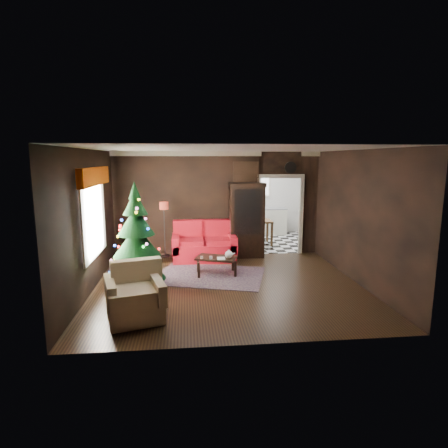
{
  "coord_description": "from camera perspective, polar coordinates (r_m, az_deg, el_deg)",
  "views": [
    {
      "loc": [
        -0.85,
        -7.31,
        2.61
      ],
      "look_at": [
        0.0,
        0.9,
        1.15
      ],
      "focal_mm": 29.62,
      "sensor_mm": 36.0,
      "label": 1
    }
  ],
  "objects": [
    {
      "name": "wall_front",
      "position": [
        5.04,
        4.01,
        -3.9
      ],
      "size": [
        5.5,
        0.0,
        5.5
      ],
      "primitive_type": "plane",
      "rotation": [
        -1.57,
        0.0,
        0.0
      ],
      "color": "black",
      "rests_on": "ground"
    },
    {
      "name": "valance",
      "position": [
        7.73,
        -19.37,
        6.95
      ],
      "size": [
        0.12,
        2.1,
        0.35
      ],
      "primitive_type": "cube",
      "color": "#A83B04",
      "rests_on": "wall_left"
    },
    {
      "name": "cup_a",
      "position": [
        8.3,
        -3.45,
        -5.15
      ],
      "size": [
        0.07,
        0.07,
        0.06
      ],
      "primitive_type": "cylinder",
      "rotation": [
        0.0,
        0.0,
        -0.06
      ],
      "color": "silver",
      "rests_on": "coffee_table"
    },
    {
      "name": "painting",
      "position": [
        9.91,
        3.42,
        7.93
      ],
      "size": [
        0.62,
        0.05,
        0.52
      ],
      "primitive_type": "cube",
      "color": "#B57E53",
      "rests_on": "wall_back"
    },
    {
      "name": "kitchen_counter",
      "position": [
        12.95,
        5.52,
        0.38
      ],
      "size": [
        1.8,
        0.6,
        0.9
      ],
      "primitive_type": "cube",
      "color": "silver",
      "rests_on": "ground"
    },
    {
      "name": "wall_clock",
      "position": [
        10.16,
        10.2,
        8.57
      ],
      "size": [
        0.32,
        0.32,
        0.06
      ],
      "primitive_type": "cylinder",
      "color": "white",
      "rests_on": "wall_back"
    },
    {
      "name": "book",
      "position": [
        8.22,
        -1.08,
        -4.62
      ],
      "size": [
        0.18,
        0.03,
        0.24
      ],
      "primitive_type": "imported",
      "rotation": [
        0.0,
        0.0,
        -0.05
      ],
      "color": "#8E6F5F",
      "rests_on": "coffee_table"
    },
    {
      "name": "kitchen_window",
      "position": [
        13.05,
        5.4,
        5.98
      ],
      "size": [
        0.7,
        0.06,
        0.7
      ],
      "primitive_type": "cube",
      "color": "white",
      "rests_on": "ground"
    },
    {
      "name": "left_window",
      "position": [
        7.83,
        -19.59,
        0.92
      ],
      "size": [
        0.05,
        1.6,
        1.4
      ],
      "primitive_type": "cube",
      "color": "white",
      "rests_on": "wall_left"
    },
    {
      "name": "floor",
      "position": [
        7.81,
        0.69,
        -9.49
      ],
      "size": [
        5.5,
        5.5,
        0.0
      ],
      "primitive_type": "plane",
      "color": "black",
      "rests_on": "ground"
    },
    {
      "name": "christmas_tree",
      "position": [
        7.53,
        -13.35,
        -2.2
      ],
      "size": [
        1.19,
        1.19,
        2.13
      ],
      "primitive_type": null,
      "rotation": [
        0.0,
        0.0,
        0.07
      ],
      "color": "black",
      "rests_on": "ground"
    },
    {
      "name": "cup_b",
      "position": [
        8.26,
        -2.06,
        -5.18
      ],
      "size": [
        0.09,
        0.09,
        0.06
      ],
      "primitive_type": "cylinder",
      "rotation": [
        0.0,
        0.0,
        -0.2
      ],
      "color": "white",
      "rests_on": "coffee_table"
    },
    {
      "name": "wall_left",
      "position": [
        7.65,
        -20.2,
        0.31
      ],
      "size": [
        0.0,
        5.5,
        5.5
      ],
      "primitive_type": "plane",
      "rotation": [
        1.57,
        0.0,
        1.57
      ],
      "color": "black",
      "rests_on": "ground"
    },
    {
      "name": "rug",
      "position": [
        8.43,
        -2.22,
        -7.96
      ],
      "size": [
        2.75,
        2.31,
        0.01
      ],
      "primitive_type": "cube",
      "rotation": [
        0.0,
        0.0,
        -0.28
      ],
      "color": "#3B2D36",
      "rests_on": "ground"
    },
    {
      "name": "loveseat",
      "position": [
        9.61,
        -3.09,
        -2.67
      ],
      "size": [
        1.7,
        0.9,
        1.0
      ],
      "primitive_type": null,
      "color": "#800201",
      "rests_on": "ground"
    },
    {
      "name": "wall_back",
      "position": [
        9.92,
        -0.96,
        3.02
      ],
      "size": [
        5.5,
        0.0,
        5.5
      ],
      "primitive_type": "plane",
      "rotation": [
        1.57,
        0.0,
        0.0
      ],
      "color": "black",
      "rests_on": "ground"
    },
    {
      "name": "curio_cabinet",
      "position": [
        9.86,
        3.52,
        0.31
      ],
      "size": [
        0.9,
        0.45,
        1.9
      ],
      "primitive_type": null,
      "color": "black",
      "rests_on": "ground"
    },
    {
      "name": "armchair",
      "position": [
        6.31,
        -13.68,
        -10.2
      ],
      "size": [
        1.11,
        1.11,
        0.92
      ],
      "primitive_type": null,
      "rotation": [
        0.0,
        0.0,
        0.27
      ],
      "color": "tan",
      "rests_on": "ground"
    },
    {
      "name": "kitchen_table",
      "position": [
        11.46,
        5.52,
        -1.27
      ],
      "size": [
        0.7,
        0.7,
        0.75
      ],
      "primitive_type": null,
      "color": "brown",
      "rests_on": "ground"
    },
    {
      "name": "coffee_table",
      "position": [
        8.47,
        -1.2,
        -6.42
      ],
      "size": [
        1.01,
        0.8,
        0.4
      ],
      "primitive_type": null,
      "rotation": [
        0.0,
        0.0,
        -0.35
      ],
      "color": "#352613",
      "rests_on": "rug"
    },
    {
      "name": "floor_lamp",
      "position": [
        9.55,
        -9.17,
        -0.85
      ],
      "size": [
        0.29,
        0.29,
        1.42
      ],
      "primitive_type": null,
      "rotation": [
        0.0,
        0.0,
        0.26
      ],
      "color": "black",
      "rests_on": "ground"
    },
    {
      "name": "teapot",
      "position": [
        8.29,
        0.73,
        -4.69
      ],
      "size": [
        0.24,
        0.24,
        0.19
      ],
      "primitive_type": null,
      "rotation": [
        0.0,
        0.0,
        -0.27
      ],
      "color": "white",
      "rests_on": "coffee_table"
    },
    {
      "name": "ceiling",
      "position": [
        7.36,
        0.74,
        11.51
      ],
      "size": [
        5.5,
        5.5,
        0.0
      ],
      "primitive_type": "plane",
      "rotation": [
        3.14,
        0.0,
        0.0
      ],
      "color": "white",
      "rests_on": "ground"
    },
    {
      "name": "wall_right",
      "position": [
        8.24,
        20.07,
        0.97
      ],
      "size": [
        0.0,
        5.5,
        5.5
      ],
      "primitive_type": "plane",
      "rotation": [
        1.57,
        0.0,
        -1.57
      ],
      "color": "black",
      "rests_on": "ground"
    },
    {
      "name": "kitchen_floor",
      "position": [
        11.89,
        6.63,
        -2.72
      ],
      "size": [
        3.0,
        3.0,
        0.0
      ],
      "primitive_type": "plane",
      "color": "white",
      "rests_on": "ground"
    },
    {
      "name": "doorway",
      "position": [
        10.26,
        8.55,
        1.17
      ],
      "size": [
        1.1,
        0.1,
        2.1
      ],
      "primitive_type": null,
      "color": "beige",
      "rests_on": "ground"
    }
  ]
}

